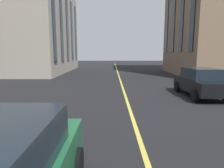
# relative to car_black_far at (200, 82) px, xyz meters

# --- Properties ---
(lane_centre_line) EXTENTS (80.00, 0.16, 0.01)m
(lane_centre_line) POSITION_rel_car_black_far_xyz_m (-1.14, 4.90, -0.96)
(lane_centre_line) COLOR #D8C64C
(lane_centre_line) RESTS_ON ground_plane
(car_black_far) EXTENTS (4.70, 2.14, 1.88)m
(car_black_far) POSITION_rel_car_black_far_xyz_m (0.00, 0.00, 0.00)
(car_black_far) COLOR black
(car_black_far) RESTS_ON ground_plane
(building_left_near) EXTENTS (17.19, 12.35, 12.24)m
(building_left_near) POSITION_rel_car_black_far_xyz_m (17.16, 18.51, 5.15)
(building_left_near) COLOR #A89E8E
(building_left_near) RESTS_ON ground_plane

